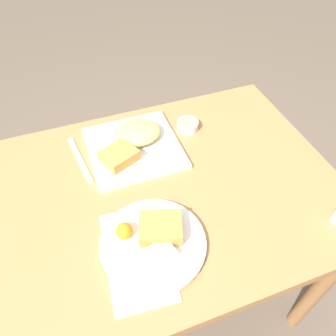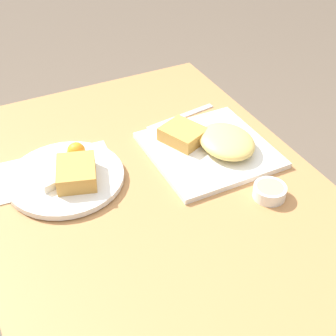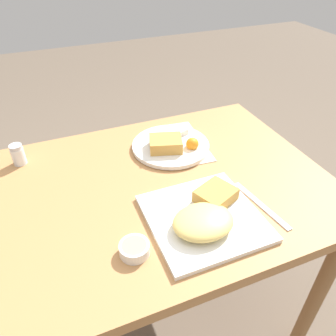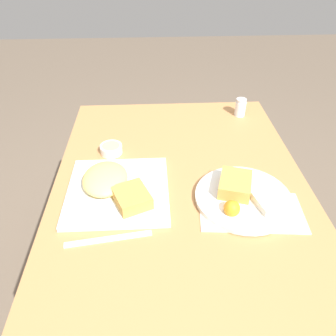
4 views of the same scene
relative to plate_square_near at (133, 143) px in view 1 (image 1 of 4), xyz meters
name	(u,v)px [view 1 (image 1 of 4)]	position (x,y,z in m)	size (l,w,h in m)	color
ground_plane	(167,286)	(-0.05, 0.19, -0.74)	(8.00, 8.00, 0.00)	brown
dining_table	(167,205)	(-0.05, 0.19, -0.11)	(1.02, 0.76, 0.72)	#B27A47
menu_card	(137,255)	(0.10, 0.37, -0.02)	(0.18, 0.29, 0.00)	beige
plate_square_near	(133,143)	(0.00, 0.00, 0.00)	(0.29, 0.29, 0.06)	white
plate_oval_far	(153,240)	(0.05, 0.36, 0.00)	(0.27, 0.27, 0.05)	white
sauce_ramekin	(188,125)	(-0.20, -0.03, -0.01)	(0.07, 0.07, 0.03)	white
butter_knife	(80,160)	(0.18, 0.00, -0.02)	(0.05, 0.22, 0.00)	silver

